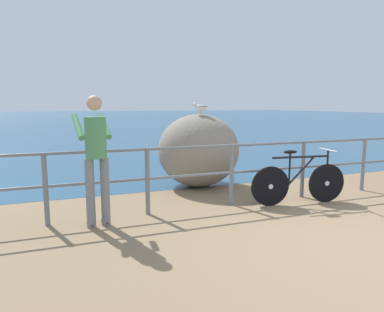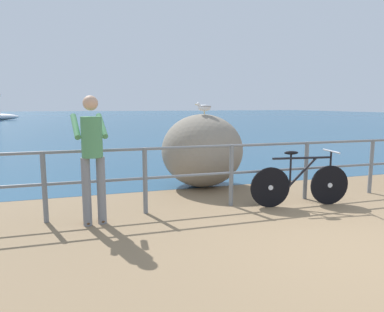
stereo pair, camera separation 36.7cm
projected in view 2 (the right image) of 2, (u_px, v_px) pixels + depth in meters
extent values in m
cube|color=#846B4C|center=(132.00, 131.00, 22.97)|extent=(120.00, 120.00, 0.10)
cube|color=navy|center=(105.00, 116.00, 49.84)|extent=(120.00, 90.00, 0.01)
cylinder|color=slate|center=(44.00, 187.00, 4.92)|extent=(0.07, 0.07, 1.02)
cylinder|color=slate|center=(145.00, 181.00, 5.33)|extent=(0.07, 0.07, 1.02)
cylinder|color=slate|center=(231.00, 175.00, 5.75)|extent=(0.07, 0.07, 1.02)
cylinder|color=slate|center=(306.00, 171.00, 6.16)|extent=(0.07, 0.07, 1.02)
cylinder|color=slate|center=(371.00, 166.00, 6.58)|extent=(0.07, 0.07, 1.02)
cylinder|color=slate|center=(271.00, 144.00, 5.88)|extent=(9.97, 0.04, 0.04)
cylinder|color=slate|center=(270.00, 171.00, 5.95)|extent=(9.97, 0.04, 0.04)
cylinder|color=black|center=(270.00, 187.00, 5.67)|extent=(0.66, 0.12, 0.66)
cylinder|color=#B7BCC6|center=(270.00, 187.00, 5.67)|extent=(0.09, 0.07, 0.08)
cylinder|color=black|center=(329.00, 185.00, 5.84)|extent=(0.66, 0.12, 0.66)
cylinder|color=#B7BCC6|center=(329.00, 185.00, 5.84)|extent=(0.09, 0.07, 0.08)
cylinder|color=black|center=(301.00, 158.00, 5.69)|extent=(0.98, 0.17, 0.04)
cylinder|color=black|center=(302.00, 172.00, 5.73)|extent=(0.50, 0.11, 0.50)
cylinder|color=black|center=(290.00, 171.00, 5.69)|extent=(0.03, 0.03, 0.53)
ellipsoid|color=black|center=(291.00, 153.00, 5.65)|extent=(0.25, 0.13, 0.06)
cylinder|color=black|center=(330.00, 168.00, 5.80)|extent=(0.03, 0.03, 0.57)
cylinder|color=#B7BCC6|center=(331.00, 151.00, 5.76)|extent=(0.09, 0.48, 0.03)
cylinder|color=slate|center=(87.00, 192.00, 4.79)|extent=(0.12, 0.12, 0.95)
ellipsoid|color=#513319|center=(87.00, 221.00, 4.91)|extent=(0.13, 0.27, 0.08)
cylinder|color=slate|center=(101.00, 190.00, 4.87)|extent=(0.12, 0.12, 0.95)
ellipsoid|color=#513319|center=(102.00, 219.00, 4.99)|extent=(0.13, 0.27, 0.08)
cylinder|color=#4C8C59|center=(92.00, 137.00, 4.72)|extent=(0.28, 0.28, 0.55)
sphere|color=tan|center=(90.00, 103.00, 4.66)|extent=(0.20, 0.20, 0.20)
cylinder|color=#4C8C59|center=(75.00, 126.00, 4.84)|extent=(0.14, 0.52, 0.34)
cylinder|color=#4C8C59|center=(102.00, 126.00, 4.99)|extent=(0.14, 0.52, 0.34)
ellipsoid|color=gray|center=(202.00, 151.00, 7.11)|extent=(1.66, 1.56, 1.47)
cylinder|color=gold|center=(204.00, 113.00, 6.89)|extent=(0.01, 0.01, 0.06)
cylinder|color=gold|center=(204.00, 113.00, 6.93)|extent=(0.01, 0.01, 0.06)
ellipsoid|color=white|center=(204.00, 108.00, 6.90)|extent=(0.28, 0.17, 0.13)
ellipsoid|color=#9E9EA3|center=(205.00, 106.00, 6.90)|extent=(0.26, 0.18, 0.06)
sphere|color=white|center=(198.00, 104.00, 6.88)|extent=(0.08, 0.08, 0.08)
cone|color=gold|center=(196.00, 105.00, 6.88)|extent=(0.05, 0.04, 0.02)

